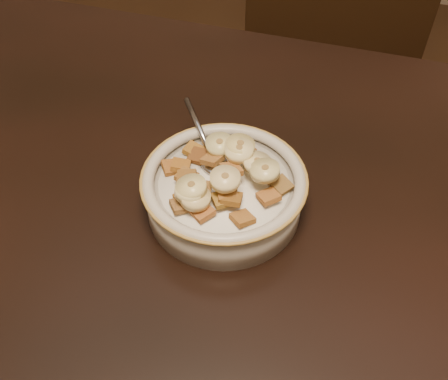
% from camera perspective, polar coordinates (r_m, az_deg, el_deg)
% --- Properties ---
extents(table, '(1.43, 0.95, 0.04)m').
position_cam_1_polar(table, '(0.54, -1.17, -8.71)').
color(table, black).
rests_on(table, floor).
extents(chair, '(0.51, 0.51, 0.97)m').
position_cam_1_polar(chair, '(1.15, 10.83, 9.31)').
color(chair, black).
rests_on(chair, floor).
extents(cereal_bowl, '(0.17, 0.17, 0.04)m').
position_cam_1_polar(cereal_bowl, '(0.55, -0.00, -0.66)').
color(cereal_bowl, beige).
rests_on(cereal_bowl, table).
extents(milk, '(0.14, 0.14, 0.00)m').
position_cam_1_polar(milk, '(0.54, -0.00, 0.81)').
color(milk, white).
rests_on(milk, cereal_bowl).
extents(spoon, '(0.05, 0.05, 0.01)m').
position_cam_1_polar(spoon, '(0.55, -1.03, 3.05)').
color(spoon, '#A6ADBB').
rests_on(spoon, cereal_bowl).
extents(cereal_square_0, '(0.03, 0.03, 0.01)m').
position_cam_1_polar(cereal_square_0, '(0.51, 5.12, -0.74)').
color(cereal_square_0, brown).
rests_on(cereal_square_0, milk).
extents(cereal_square_1, '(0.03, 0.03, 0.01)m').
position_cam_1_polar(cereal_square_1, '(0.55, -5.97, 2.61)').
color(cereal_square_1, brown).
rests_on(cereal_square_1, milk).
extents(cereal_square_2, '(0.03, 0.03, 0.01)m').
position_cam_1_polar(cereal_square_2, '(0.51, -4.44, -1.04)').
color(cereal_square_2, brown).
rests_on(cereal_square_2, milk).
extents(cereal_square_3, '(0.03, 0.03, 0.01)m').
position_cam_1_polar(cereal_square_3, '(0.51, -4.92, -1.77)').
color(cereal_square_3, olive).
rests_on(cereal_square_3, milk).
extents(cereal_square_4, '(0.03, 0.03, 0.01)m').
position_cam_1_polar(cereal_square_4, '(0.50, 0.39, -0.51)').
color(cereal_square_4, brown).
rests_on(cereal_square_4, milk).
extents(cereal_square_5, '(0.03, 0.03, 0.01)m').
position_cam_1_polar(cereal_square_5, '(0.52, -4.04, 1.02)').
color(cereal_square_5, brown).
rests_on(cereal_square_5, milk).
extents(cereal_square_6, '(0.02, 0.02, 0.01)m').
position_cam_1_polar(cereal_square_6, '(0.50, 0.89, -0.99)').
color(cereal_square_6, brown).
rests_on(cereal_square_6, milk).
extents(cereal_square_7, '(0.02, 0.02, 0.01)m').
position_cam_1_polar(cereal_square_7, '(0.53, -4.29, 1.56)').
color(cereal_square_7, olive).
rests_on(cereal_square_7, milk).
extents(cereal_square_8, '(0.02, 0.02, 0.01)m').
position_cam_1_polar(cereal_square_8, '(0.56, -2.94, 3.91)').
color(cereal_square_8, '#633511').
rests_on(cereal_square_8, milk).
extents(cereal_square_9, '(0.02, 0.02, 0.01)m').
position_cam_1_polar(cereal_square_9, '(0.51, -2.58, 0.06)').
color(cereal_square_9, brown).
rests_on(cereal_square_9, milk).
extents(cereal_square_10, '(0.03, 0.03, 0.01)m').
position_cam_1_polar(cereal_square_10, '(0.52, 0.83, 2.39)').
color(cereal_square_10, brown).
rests_on(cereal_square_10, milk).
extents(cereal_square_11, '(0.03, 0.03, 0.01)m').
position_cam_1_polar(cereal_square_11, '(0.50, 2.12, -3.24)').
color(cereal_square_11, olive).
rests_on(cereal_square_11, milk).
extents(cereal_square_12, '(0.03, 0.03, 0.01)m').
position_cam_1_polar(cereal_square_12, '(0.54, -1.35, 3.53)').
color(cereal_square_12, olive).
rests_on(cereal_square_12, milk).
extents(cereal_square_13, '(0.03, 0.03, 0.01)m').
position_cam_1_polar(cereal_square_13, '(0.50, -2.46, -2.55)').
color(cereal_square_13, '#9B5B27').
rests_on(cereal_square_13, milk).
extents(cereal_square_14, '(0.03, 0.03, 0.01)m').
position_cam_1_polar(cereal_square_14, '(0.56, 2.35, 4.58)').
color(cereal_square_14, brown).
rests_on(cereal_square_14, milk).
extents(cereal_square_15, '(0.02, 0.02, 0.01)m').
position_cam_1_polar(cereal_square_15, '(0.55, -4.96, 2.83)').
color(cereal_square_15, '#955B1C').
rests_on(cereal_square_15, milk).
extents(cereal_square_16, '(0.02, 0.02, 0.01)m').
position_cam_1_polar(cereal_square_16, '(0.57, -3.47, 4.57)').
color(cereal_square_16, olive).
rests_on(cereal_square_16, milk).
extents(cereal_square_17, '(0.03, 0.03, 0.01)m').
position_cam_1_polar(cereal_square_17, '(0.53, 6.54, 0.55)').
color(cereal_square_17, brown).
rests_on(cereal_square_17, milk).
extents(cereal_square_18, '(0.02, 0.02, 0.01)m').
position_cam_1_polar(cereal_square_18, '(0.52, -4.30, 1.33)').
color(cereal_square_18, brown).
rests_on(cereal_square_18, milk).
extents(cereal_square_19, '(0.03, 0.03, 0.01)m').
position_cam_1_polar(cereal_square_19, '(0.51, -0.14, -1.04)').
color(cereal_square_19, olive).
rests_on(cereal_square_19, milk).
extents(banana_slice_0, '(0.04, 0.04, 0.01)m').
position_cam_1_polar(banana_slice_0, '(0.55, -0.51, 5.21)').
color(banana_slice_0, beige).
rests_on(banana_slice_0, milk).
extents(banana_slice_1, '(0.03, 0.03, 0.01)m').
position_cam_1_polar(banana_slice_1, '(0.50, 0.13, 1.26)').
color(banana_slice_1, beige).
rests_on(banana_slice_1, milk).
extents(banana_slice_2, '(0.04, 0.04, 0.01)m').
position_cam_1_polar(banana_slice_2, '(0.50, -3.74, 0.30)').
color(banana_slice_2, beige).
rests_on(banana_slice_2, milk).
extents(banana_slice_3, '(0.04, 0.04, 0.02)m').
position_cam_1_polar(banana_slice_3, '(0.53, 3.84, 3.04)').
color(banana_slice_3, beige).
rests_on(banana_slice_3, milk).
extents(banana_slice_4, '(0.04, 0.04, 0.01)m').
position_cam_1_polar(banana_slice_4, '(0.53, 1.73, 4.52)').
color(banana_slice_4, beige).
rests_on(banana_slice_4, milk).
extents(banana_slice_5, '(0.03, 0.03, 0.01)m').
position_cam_1_polar(banana_slice_5, '(0.53, 1.88, 5.04)').
color(banana_slice_5, '#DFC47D').
rests_on(banana_slice_5, milk).
extents(banana_slice_6, '(0.04, 0.04, 0.01)m').
position_cam_1_polar(banana_slice_6, '(0.50, -3.29, -0.90)').
color(banana_slice_6, '#DAB971').
rests_on(banana_slice_6, milk).
extents(banana_slice_7, '(0.04, 0.04, 0.01)m').
position_cam_1_polar(banana_slice_7, '(0.50, -3.93, -0.16)').
color(banana_slice_7, '#CCBF84').
rests_on(banana_slice_7, milk).
extents(banana_slice_8, '(0.04, 0.04, 0.01)m').
position_cam_1_polar(banana_slice_8, '(0.52, 4.70, 2.21)').
color(banana_slice_8, beige).
rests_on(banana_slice_8, milk).
extents(banana_slice_9, '(0.04, 0.04, 0.01)m').
position_cam_1_polar(banana_slice_9, '(0.55, 1.68, 4.92)').
color(banana_slice_9, '#FDE19F').
rests_on(banana_slice_9, milk).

